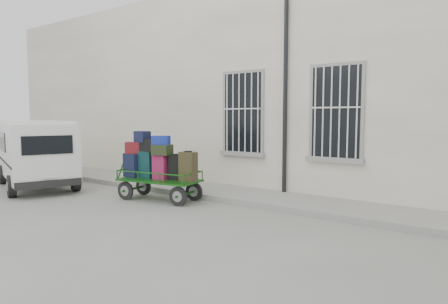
% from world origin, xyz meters
% --- Properties ---
extents(ground, '(80.00, 80.00, 0.00)m').
position_xyz_m(ground, '(0.00, 0.00, 0.00)').
color(ground, slate).
rests_on(ground, ground).
extents(building, '(24.00, 5.15, 6.00)m').
position_xyz_m(building, '(0.00, 5.50, 3.00)').
color(building, '#BDB5A1').
rests_on(building, ground).
extents(sidewalk, '(24.00, 1.70, 0.15)m').
position_xyz_m(sidewalk, '(0.00, 2.20, 0.07)').
color(sidewalk, gray).
rests_on(sidewalk, ground).
extents(luggage_cart, '(2.52, 1.26, 1.76)m').
position_xyz_m(luggage_cart, '(-1.53, 0.72, 0.90)').
color(luggage_cart, black).
rests_on(luggage_cart, ground).
extents(van, '(4.31, 2.95, 2.02)m').
position_xyz_m(van, '(-5.82, -0.13, 1.16)').
color(van, white).
rests_on(van, ground).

